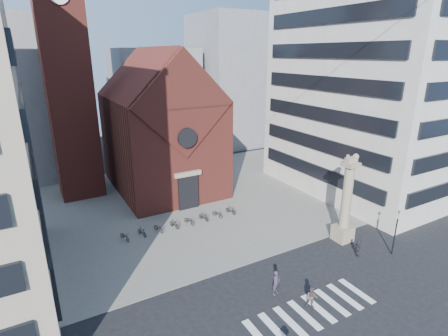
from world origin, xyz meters
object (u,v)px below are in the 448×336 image
(traffic_light, at_px, (395,231))
(pedestrian_1, at_px, (312,297))
(lion_column, at_px, (346,207))
(pedestrian_2, at_px, (358,248))
(scooter_0, at_px, (125,236))
(pedestrian_0, at_px, (276,283))

(traffic_light, height_order, pedestrian_1, traffic_light)
(traffic_light, relative_size, pedestrian_1, 2.64)
(lion_column, bearing_deg, pedestrian_2, -110.36)
(pedestrian_1, bearing_deg, pedestrian_2, 61.52)
(traffic_light, height_order, pedestrian_2, traffic_light)
(traffic_light, relative_size, scooter_0, 2.81)
(traffic_light, relative_size, pedestrian_0, 2.18)
(lion_column, distance_m, traffic_light, 4.62)
(traffic_light, distance_m, pedestrian_0, 12.58)
(pedestrian_2, bearing_deg, traffic_light, -95.51)
(pedestrian_1, height_order, pedestrian_2, pedestrian_1)
(lion_column, distance_m, pedestrian_2, 3.94)
(traffic_light, bearing_deg, pedestrian_0, 176.47)
(pedestrian_0, height_order, pedestrian_2, pedestrian_0)
(pedestrian_0, bearing_deg, pedestrian_1, -79.25)
(traffic_light, relative_size, pedestrian_2, 2.69)
(lion_column, height_order, scooter_0, lion_column)
(pedestrian_1, height_order, scooter_0, pedestrian_1)
(traffic_light, distance_m, pedestrian_1, 11.40)
(traffic_light, xyz_separation_m, scooter_0, (-20.35, 14.24, -1.84))
(pedestrian_1, bearing_deg, lion_column, 73.45)
(pedestrian_1, xyz_separation_m, pedestrian_2, (8.18, 2.90, -0.02))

